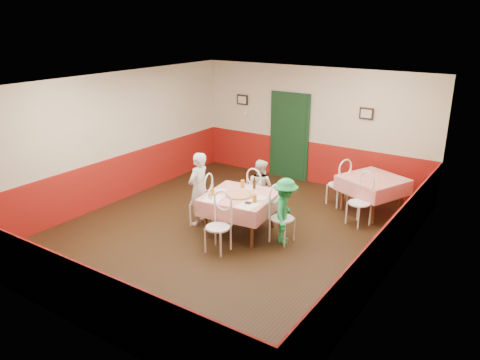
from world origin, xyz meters
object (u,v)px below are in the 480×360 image
Objects in this scene: chair_right at (282,219)px; diner_far at (260,188)px; chair_near at (218,227)px; glass_c at (243,184)px; glass_b at (255,199)px; chair_left at (201,203)px; beer_bottle at (254,184)px; chair_second_a at (338,185)px; diner_left at (199,189)px; wallet at (248,203)px; second_table at (372,195)px; pizza at (239,195)px; diner_right at (285,211)px; chair_far at (259,196)px; chair_second_b at (359,203)px; glass_a at (213,192)px; main_table at (240,214)px.

diner_far reaches higher than chair_right.
glass_c is (-0.29, 1.21, 0.38)m from chair_near.
diner_far reaches higher than glass_b.
chair_left is 1.33m from glass_b.
chair_second_a is at bearing 64.65° from beer_bottle.
diner_left is (-0.95, -0.51, -0.14)m from beer_bottle.
beer_bottle reaches higher than chair_left.
glass_b is 0.67× the size of beer_bottle.
glass_c is at bearing 100.92° from chair_near.
beer_bottle is 1.94× the size of wallet.
second_table is 2.41× the size of pizza.
diner_right is (0.79, 0.95, 0.16)m from chair_near.
chair_far and chair_second_b have the same top height.
second_table is at bearing 45.72° from glass_c.
glass_a is at bearing -115.17° from chair_second_b.
chair_near is 6.33× the size of glass_b.
chair_far is at bearing 110.39° from beer_bottle.
chair_near is 0.74× the size of diner_right.
diner_far reaches higher than chair_left.
chair_second_b is at bearing -156.45° from diner_far.
chair_second_b is (0.89, 1.48, 0.00)m from chair_right.
chair_left is 3.05m from chair_second_a.
diner_right is (1.00, -0.73, 0.16)m from chair_far.
main_table is at bearing 39.28° from glass_a.
chair_right is 1.36m from glass_a.
chair_second_b is (1.73, 1.58, 0.08)m from main_table.
glass_b is at bearing 10.43° from chair_second_a.
second_table is 5.25× the size of beer_bottle.
chair_second_a is at bearing -23.56° from diner_right.
chair_far is at bearing -13.13° from chair_second_a.
glass_b reaches higher than chair_second_a.
chair_second_b is (0.75, -0.75, 0.00)m from chair_second_a.
chair_second_a reaches higher than main_table.
wallet is (0.54, -0.64, -0.06)m from glass_c.
diner_left is at bearing 141.06° from chair_near.
glass_c is 0.25m from beer_bottle.
chair_second_a reaches higher than second_table.
wallet is (-0.49, -0.38, 0.32)m from chair_right.
pizza is at bearing 103.75° from chair_far.
diner_right reaches higher than glass_b.
second_table is at bearing 53.46° from main_table.
chair_near is 0.70m from wallet.
glass_c is at bearing 86.24° from chair_far.
chair_left is at bearing 58.22° from chair_far.
pizza is 0.47m from glass_c.
diner_far is (0.73, 1.00, 0.15)m from chair_left.
beer_bottle reaches higher than pizza.
chair_far is 1.25m from wallet.
chair_second_a is 2.60m from pizza.
beer_bottle is at bearing 6.41° from glass_c.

